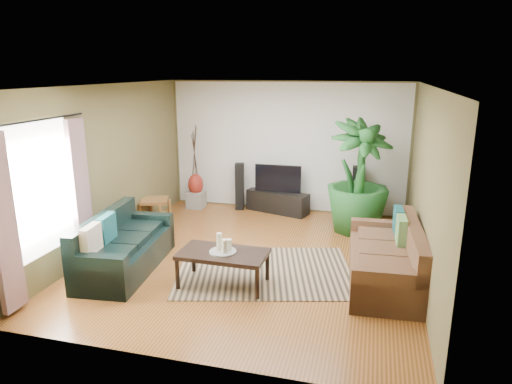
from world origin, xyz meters
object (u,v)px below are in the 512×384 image
(speaker_left, at_px, (240,186))
(speaker_right, at_px, (356,193))
(sofa_right, at_px, (385,254))
(pedestal, at_px, (196,199))
(tv_stand, at_px, (278,202))
(side_table, at_px, (155,212))
(coffee_table, at_px, (223,268))
(potted_plant, at_px, (358,177))
(television, at_px, (278,178))
(vase, at_px, (196,184))
(sofa_left, at_px, (125,243))

(speaker_left, xyz_separation_m, speaker_right, (2.44, 0.00, 0.03))
(sofa_right, xyz_separation_m, pedestal, (-3.92, 2.69, -0.25))
(tv_stand, bearing_deg, pedestal, -159.00)
(speaker_left, xyz_separation_m, side_table, (-1.29, -1.40, -0.24))
(pedestal, bearing_deg, speaker_left, 7.94)
(speaker_right, bearing_deg, coffee_table, -117.18)
(speaker_right, distance_m, potted_plant, 0.90)
(pedestal, distance_m, side_table, 1.31)
(sofa_right, xyz_separation_m, television, (-2.13, 2.82, 0.30))
(vase, relative_size, side_table, 0.88)
(side_table, bearing_deg, pedestal, 75.09)
(coffee_table, distance_m, television, 3.52)
(sofa_right, distance_m, speaker_right, 2.87)
(potted_plant, bearing_deg, speaker_left, 163.17)
(speaker_right, height_order, vase, speaker_right)
(sofa_right, relative_size, speaker_left, 2.06)
(pedestal, bearing_deg, side_table, -104.91)
(coffee_table, height_order, speaker_left, speaker_left)
(speaker_left, bearing_deg, coffee_table, -88.28)
(sofa_left, xyz_separation_m, speaker_right, (3.23, 3.36, 0.11))
(television, relative_size, pedestal, 2.71)
(speaker_left, distance_m, side_table, 1.92)
(tv_stand, bearing_deg, sofa_left, -98.94)
(coffee_table, height_order, side_table, side_table)
(sofa_left, relative_size, pedestal, 5.50)
(side_table, bearing_deg, sofa_left, -75.55)
(television, relative_size, speaker_right, 0.91)
(tv_stand, distance_m, vase, 1.82)
(speaker_left, relative_size, pedestal, 2.81)
(television, bearing_deg, pedestal, -175.74)
(sofa_right, height_order, coffee_table, sofa_right)
(sofa_right, relative_size, tv_stand, 1.56)
(coffee_table, distance_m, speaker_right, 3.87)
(tv_stand, height_order, side_table, side_table)
(sofa_left, bearing_deg, sofa_right, -87.71)
(tv_stand, relative_size, speaker_right, 1.24)
(coffee_table, height_order, speaker_right, speaker_right)
(tv_stand, xyz_separation_m, television, (-0.00, 0.00, 0.51))
(speaker_left, xyz_separation_m, potted_plant, (2.48, -0.75, 0.53))
(sofa_right, bearing_deg, side_table, -111.72)
(television, height_order, speaker_left, television)
(coffee_table, bearing_deg, sofa_left, 176.32)
(tv_stand, height_order, vase, vase)
(sofa_right, relative_size, potted_plant, 1.00)
(sofa_right, distance_m, coffee_table, 2.27)
(coffee_table, bearing_deg, side_table, 135.93)
(vase, bearing_deg, side_table, -104.91)
(potted_plant, relative_size, vase, 4.53)
(coffee_table, relative_size, potted_plant, 0.58)
(speaker_left, bearing_deg, speaker_right, -11.16)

